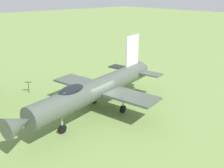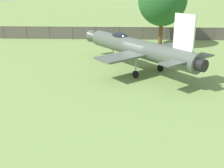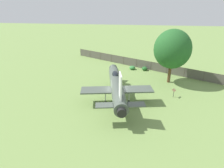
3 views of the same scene
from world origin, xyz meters
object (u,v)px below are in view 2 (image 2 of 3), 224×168
at_px(shrub_near_fence, 95,39).
at_px(info_plaque, 190,48).
at_px(shade_tree, 163,0).
at_px(shrub_by_tree, 112,38).
at_px(display_jet, 137,47).

distance_m(shrub_near_fence, info_plaque, 12.77).
bearing_deg(shade_tree, shrub_by_tree, 124.81).
bearing_deg(shrub_near_fence, info_plaque, -60.97).
height_order(display_jet, info_plaque, display_jet).
distance_m(display_jet, info_plaque, 7.91).
bearing_deg(info_plaque, display_jet, -166.36).
bearing_deg(display_jet, shrub_near_fence, -18.00).
bearing_deg(shrub_by_tree, shade_tree, -55.19).
relative_size(display_jet, shade_tree, 1.68).
relative_size(shade_tree, shrub_by_tree, 6.83).
relative_size(display_jet, info_plaque, 12.31).
relative_size(display_jet, shrub_near_fence, 11.05).
xyz_separation_m(shade_tree, shrub_by_tree, (-3.81, 5.48, -5.03)).
bearing_deg(shrub_by_tree, display_jet, -106.50).
distance_m(shade_tree, info_plaque, 7.09).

